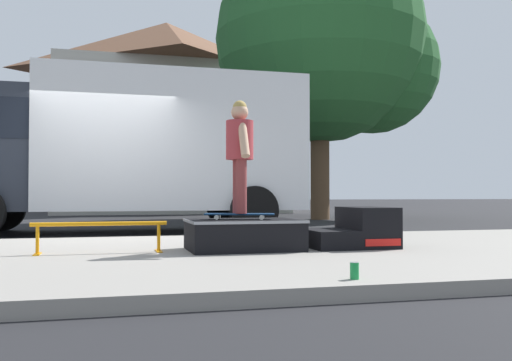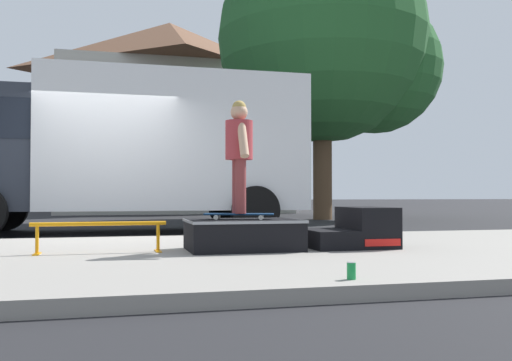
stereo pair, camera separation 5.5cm
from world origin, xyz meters
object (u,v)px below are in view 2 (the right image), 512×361
Objects in this scene: skate_box at (243,234)px; kicker_ramp at (355,231)px; box_truck at (123,145)px; grind_rail at (99,230)px; skateboard at (239,214)px; skater_kid at (239,147)px; street_tree_main at (334,45)px; soda_can at (351,271)px.

skate_box is 1.35m from kicker_ramp.
grind_rail is at bearing -93.72° from box_truck.
box_truck is (-1.18, 5.10, 1.18)m from skateboard.
skater_kid reaches higher than kicker_ramp.
skater_kid is 0.15× the size of street_tree_main.
street_tree_main is at bearing 62.32° from skate_box.
skater_kid is 10.08× the size of soda_can.
skate_box is 0.99× the size of skater_kid.
grind_rail reaches higher than soda_can.
skate_box is 0.15× the size of street_tree_main.
skater_kid is 11.51m from street_tree_main.
skate_box reaches higher than grind_rail.
kicker_ramp is 2.56m from soda_can.
soda_can is 0.02× the size of box_truck.
box_truck is at bearing 101.41° from soda_can.
grind_rail is 11.11× the size of soda_can.
grind_rail is 1.76m from skater_kid.
kicker_ramp reaches higher than soda_can.
kicker_ramp is at bearing -0.02° from skate_box.
grind_rail is at bearing 127.31° from soda_can.
box_truck reaches higher than skater_kid.
box_truck reaches higher than kicker_ramp.
skateboard is 6.38× the size of soda_can.
kicker_ramp reaches higher than skateboard.
grind_rail is 3.02m from soda_can.
skater_kid reaches higher than skateboard.
skate_box is 0.89× the size of grind_rail.
skater_kid is at bearing -2.44° from grind_rail.
street_tree_main is at bearing 62.08° from skateboard.
skateboard is 0.12× the size of box_truck.
kicker_ramp is 0.70× the size of grind_rail.
skate_box is 0.22m from skateboard.
grind_rail is (-1.56, 0.08, 0.06)m from skate_box.
soda_can is (0.32, -2.33, -1.09)m from skater_kid.
skateboard is (-0.04, 0.01, 0.21)m from skate_box.
street_tree_main is at bearing 55.28° from grind_rail.
skateboard is at bearing -117.92° from street_tree_main.
box_truck reaches higher than grind_rail.
kicker_ramp is 0.14× the size of box_truck.
kicker_ramp is 2.91m from grind_rail.
street_tree_main is at bearing 35.46° from box_truck.
box_truck is (0.33, 5.04, 1.33)m from grind_rail.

